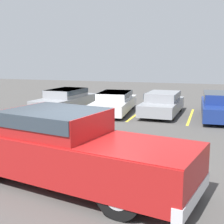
# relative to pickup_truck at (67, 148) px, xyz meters

# --- Properties ---
(ground_plane) EXTENTS (60.00, 60.00, 0.00)m
(ground_plane) POSITION_rel_pickup_truck_xyz_m (0.49, 0.02, -0.90)
(ground_plane) COLOR #4C4947
(stall_stripe_a) EXTENTS (0.12, 4.56, 0.01)m
(stall_stripe_a) POSITION_rel_pickup_truck_xyz_m (-6.08, 9.66, -0.90)
(stall_stripe_a) COLOR yellow
(stall_stripe_a) RESTS_ON ground_plane
(stall_stripe_b) EXTENTS (0.12, 4.56, 0.01)m
(stall_stripe_b) POSITION_rel_pickup_truck_xyz_m (-3.31, 9.66, -0.90)
(stall_stripe_b) COLOR yellow
(stall_stripe_b) RESTS_ON ground_plane
(stall_stripe_c) EXTENTS (0.12, 4.56, 0.01)m
(stall_stripe_c) POSITION_rel_pickup_truck_xyz_m (-0.54, 9.66, -0.90)
(stall_stripe_c) COLOR yellow
(stall_stripe_c) RESTS_ON ground_plane
(stall_stripe_d) EXTENTS (0.12, 4.56, 0.01)m
(stall_stripe_d) POSITION_rel_pickup_truck_xyz_m (2.23, 9.66, -0.90)
(stall_stripe_d) COLOR yellow
(stall_stripe_d) RESTS_ON ground_plane
(pickup_truck) EXTENTS (6.47, 3.17, 1.78)m
(pickup_truck) POSITION_rel_pickup_truck_xyz_m (0.00, 0.00, 0.00)
(pickup_truck) COLOR #A51919
(pickup_truck) RESTS_ON ground_plane
(parked_sedan_a) EXTENTS (2.12, 4.77, 1.20)m
(parked_sedan_a) POSITION_rel_pickup_truck_xyz_m (-4.68, 9.51, -0.26)
(parked_sedan_a) COLOR gray
(parked_sedan_a) RESTS_ON ground_plane
(parked_sedan_b) EXTENTS (2.14, 4.89, 1.13)m
(parked_sedan_b) POSITION_rel_pickup_truck_xyz_m (-1.80, 9.59, -0.30)
(parked_sedan_b) COLOR silver
(parked_sedan_b) RESTS_ON ground_plane
(parked_sedan_c) EXTENTS (1.86, 4.43, 1.17)m
(parked_sedan_c) POSITION_rel_pickup_truck_xyz_m (0.77, 9.83, -0.28)
(parked_sedan_c) COLOR gray
(parked_sedan_c) RESTS_ON ground_plane
(parked_sedan_d) EXTENTS (1.99, 4.83, 1.27)m
(parked_sedan_d) POSITION_rel_pickup_truck_xyz_m (3.66, 9.64, -0.23)
(parked_sedan_d) COLOR navy
(parked_sedan_d) RESTS_ON ground_plane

